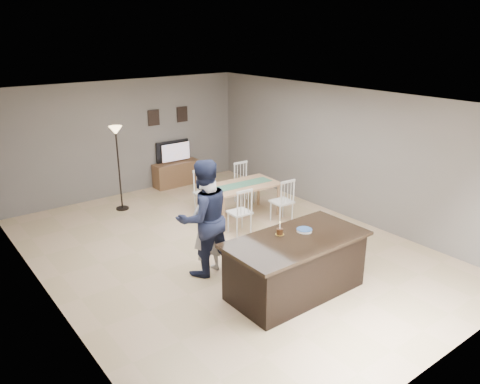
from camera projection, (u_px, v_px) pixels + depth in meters
floor at (225, 250)px, 8.49m from camera, size 8.00×8.00×0.00m
room_shell at (224, 161)px, 7.93m from camera, size 8.00×8.00×8.00m
kitchen_island at (296, 265)px, 6.99m from camera, size 2.15×1.10×0.90m
tv_console at (177, 174)px, 11.90m from camera, size 1.20×0.40×0.60m
television at (174, 152)px, 11.76m from camera, size 0.91×0.12×0.53m
tv_screen_glow at (176, 152)px, 11.70m from camera, size 0.78×0.00×0.78m
picture_frames at (168, 116)px, 11.54m from camera, size 1.10×0.02×0.38m
doorway at (116, 300)px, 4.63m from camera, size 0.00×2.10×2.65m
woman at (207, 227)px, 7.45m from camera, size 0.64×0.47×1.61m
man at (204, 218)px, 7.41m from camera, size 0.98×0.79×1.92m
birthday_cake at (280, 231)px, 6.94m from camera, size 0.13×0.13×0.21m
plate_stack at (304, 230)px, 7.06m from camera, size 0.24×0.24×0.04m
dining_table at (242, 190)px, 9.80m from camera, size 1.58×1.80×0.93m
floor_lamp at (117, 146)px, 9.92m from camera, size 0.28×0.28×1.86m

